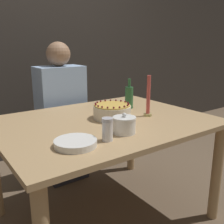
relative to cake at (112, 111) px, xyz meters
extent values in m
plane|color=brown|center=(-0.06, 0.00, -0.77)|extent=(12.00, 12.00, 0.00)
cube|color=#38332D|center=(-0.06, 1.40, 0.53)|extent=(8.00, 0.05, 2.60)
cube|color=tan|center=(-0.06, 0.00, -0.06)|extent=(1.35, 1.03, 0.03)
cylinder|color=tan|center=(0.55, -0.46, -0.42)|extent=(0.07, 0.07, 0.69)
cylinder|color=tan|center=(0.55, 0.46, -0.42)|extent=(0.07, 0.07, 0.69)
cylinder|color=#EFE5CC|center=(0.00, 0.00, 0.00)|extent=(0.25, 0.25, 0.09)
cylinder|color=gold|center=(0.00, 0.00, 0.04)|extent=(0.24, 0.24, 0.01)
sphere|color=maroon|center=(0.11, 0.00, 0.05)|extent=(0.01, 0.01, 0.01)
sphere|color=maroon|center=(0.10, 0.04, 0.05)|extent=(0.01, 0.01, 0.01)
sphere|color=maroon|center=(0.08, 0.07, 0.05)|extent=(0.01, 0.01, 0.01)
sphere|color=maroon|center=(0.05, 0.09, 0.05)|extent=(0.01, 0.01, 0.01)
sphere|color=maroon|center=(0.02, 0.11, 0.05)|extent=(0.01, 0.01, 0.01)
sphere|color=maroon|center=(-0.02, 0.11, 0.05)|extent=(0.01, 0.01, 0.01)
sphere|color=maroon|center=(-0.05, 0.09, 0.05)|extent=(0.01, 0.01, 0.01)
sphere|color=maroon|center=(-0.08, 0.07, 0.05)|extent=(0.01, 0.01, 0.01)
sphere|color=maroon|center=(-0.10, 0.04, 0.05)|extent=(0.01, 0.01, 0.01)
sphere|color=maroon|center=(-0.11, 0.00, 0.05)|extent=(0.01, 0.01, 0.01)
sphere|color=maroon|center=(-0.10, -0.04, 0.05)|extent=(0.01, 0.01, 0.01)
sphere|color=maroon|center=(-0.08, -0.07, 0.05)|extent=(0.01, 0.01, 0.01)
sphere|color=maroon|center=(-0.05, -0.09, 0.05)|extent=(0.01, 0.01, 0.01)
sphere|color=maroon|center=(-0.02, -0.11, 0.05)|extent=(0.01, 0.01, 0.01)
sphere|color=maroon|center=(0.02, -0.11, 0.05)|extent=(0.01, 0.01, 0.01)
sphere|color=maroon|center=(0.05, -0.09, 0.05)|extent=(0.01, 0.01, 0.01)
sphere|color=maroon|center=(0.08, -0.07, 0.05)|extent=(0.01, 0.01, 0.01)
sphere|color=maroon|center=(0.10, -0.04, 0.05)|extent=(0.01, 0.01, 0.01)
cylinder|color=white|center=(-0.12, -0.28, -0.01)|extent=(0.13, 0.13, 0.08)
cylinder|color=white|center=(-0.12, -0.28, 0.04)|extent=(0.13, 0.13, 0.01)
sphere|color=white|center=(-0.12, -0.28, 0.06)|extent=(0.02, 0.02, 0.02)
cylinder|color=white|center=(-0.26, -0.32, 0.00)|extent=(0.06, 0.06, 0.10)
cylinder|color=silver|center=(-0.26, -0.32, 0.07)|extent=(0.06, 0.06, 0.02)
cylinder|color=white|center=(-0.43, -0.29, -0.04)|extent=(0.21, 0.21, 0.01)
cylinder|color=white|center=(-0.43, -0.29, -0.03)|extent=(0.21, 0.21, 0.01)
cylinder|color=white|center=(-0.43, -0.29, -0.03)|extent=(0.21, 0.21, 0.01)
cylinder|color=white|center=(-0.43, -0.29, -0.02)|extent=(0.21, 0.21, 0.01)
cylinder|color=tan|center=(0.23, -0.10, -0.04)|extent=(0.06, 0.06, 0.02)
cylinder|color=#CC4C47|center=(0.23, -0.10, 0.10)|extent=(0.03, 0.03, 0.26)
cylinder|color=#2D6638|center=(0.27, 0.16, 0.03)|extent=(0.06, 0.06, 0.16)
cylinder|color=#2D6638|center=(0.27, 0.16, 0.15)|extent=(0.02, 0.02, 0.06)
cube|color=#2D2D38|center=(-0.04, 0.72, -0.54)|extent=(0.34, 0.34, 0.45)
cube|color=#99B7E0|center=(-0.04, 0.72, -0.03)|extent=(0.40, 0.24, 0.57)
sphere|color=#9E7556|center=(-0.04, 0.72, 0.35)|extent=(0.20, 0.20, 0.20)
camera|label=1|loc=(-0.97, -1.36, 0.44)|focal=42.00mm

